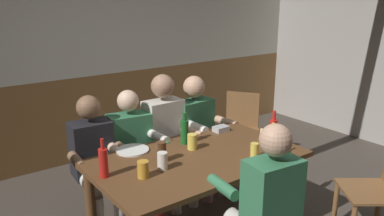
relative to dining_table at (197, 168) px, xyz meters
The scene contains 22 objects.
back_wall_upper 2.52m from the dining_table, 90.00° to the left, with size 6.69×0.12×1.59m, color beige.
back_wall_wainscot 2.22m from the dining_table, 90.00° to the left, with size 6.69×0.12×1.05m, color brown.
dining_table is the anchor object (origin of this frame).
person_0 0.91m from the dining_table, 128.57° to the left, with size 0.50×0.55×1.18m.
person_1 0.73m from the dining_table, 105.72° to the left, with size 0.55×0.56×1.17m.
person_2 0.75m from the dining_table, 75.35° to the left, with size 0.53×0.51×1.27m.
person_3 0.91m from the dining_table, 51.72° to the left, with size 0.56×0.52×1.21m.
person_4 0.72m from the dining_table, 89.42° to the right, with size 0.52×0.55×1.24m.
chair_empty_near_right 1.51m from the dining_table, 36.60° to the right, with size 0.62×0.62×0.88m.
chair_empty_near_left 1.61m from the dining_table, 34.06° to the left, with size 0.61×0.61×0.88m.
table_candle 0.74m from the dining_table, ahead, with size 0.04×0.04×0.08m, color #F9E08C.
condiment_caddy 0.65m from the dining_table, 31.99° to the left, with size 0.14×0.10×0.05m, color #B2B7BC.
plate_0 0.55m from the dining_table, 131.60° to the left, with size 0.27×0.27×0.01m, color white.
bottle_0 0.78m from the dining_table, behind, with size 0.06×0.06×0.29m.
bottle_1 0.37m from the dining_table, 73.92° to the left, with size 0.07×0.07×0.28m.
bottle_2 0.62m from the dining_table, 40.45° to the right, with size 0.06×0.06×0.29m.
bottle_3 0.77m from the dining_table, 11.08° to the right, with size 0.06×0.06×0.28m.
pint_glass_0 0.23m from the dining_table, 68.08° to the left, with size 0.08×0.08×0.13m, color #E5C64C.
pint_glass_1 0.34m from the dining_table, 162.85° to the left, with size 0.07×0.07×0.16m, color #4C2D19.
pint_glass_2 0.39m from the dining_table, behind, with size 0.08×0.08×0.13m, color white.
pint_glass_3 0.56m from the dining_table, behind, with size 0.08×0.08×0.12m, color gold.
pint_glass_4 0.48m from the dining_table, 42.23° to the right, with size 0.06×0.06×0.13m, color #E5C64C.
Camera 1 is at (-1.74, -2.11, 2.00)m, focal length 36.38 mm.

